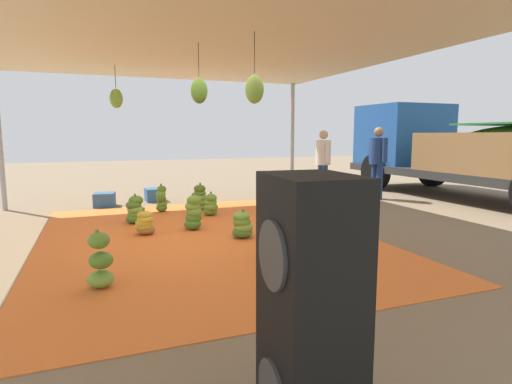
{
  "coord_description": "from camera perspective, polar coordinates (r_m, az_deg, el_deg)",
  "views": [
    {
      "loc": [
        6.05,
        -1.49,
        1.56
      ],
      "look_at": [
        0.56,
        0.62,
        0.75
      ],
      "focal_mm": 29.31,
      "sensor_mm": 36.0,
      "label": 1
    }
  ],
  "objects": [
    {
      "name": "banana_bunch_3",
      "position": [
        6.93,
        -8.55,
        -2.89
      ],
      "size": [
        0.38,
        0.38,
        0.6
      ],
      "color": "#477523",
      "rests_on": "tarp_orange"
    },
    {
      "name": "banana_bunch_9",
      "position": [
        6.33,
        -1.9,
        -4.58
      ],
      "size": [
        0.42,
        0.42,
        0.44
      ],
      "color": "#477523",
      "rests_on": "tarp_orange"
    },
    {
      "name": "cargo_truck_main",
      "position": [
        11.52,
        26.6,
        5.27
      ],
      "size": [
        6.96,
        2.43,
        2.4
      ],
      "color": "#2D2D2D",
      "rests_on": "ground"
    },
    {
      "name": "crate_0",
      "position": [
        9.67,
        -19.97,
        -0.99
      ],
      "size": [
        0.49,
        0.49,
        0.3
      ],
      "primitive_type": "cube",
      "rotation": [
        0.0,
        0.0,
        -0.14
      ],
      "color": "#335B8E",
      "rests_on": "ground"
    },
    {
      "name": "banana_bunch_7",
      "position": [
        4.59,
        -20.48,
        -8.98
      ],
      "size": [
        0.3,
        0.29,
        0.6
      ],
      "color": "#75A83D",
      "rests_on": "tarp_orange"
    },
    {
      "name": "banana_bunch_6",
      "position": [
        8.63,
        -12.77,
        -1.01
      ],
      "size": [
        0.31,
        0.29,
        0.57
      ],
      "color": "#518428",
      "rests_on": "tarp_orange"
    },
    {
      "name": "tarp_orange",
      "position": [
        6.43,
        -6.98,
        -6.21
      ],
      "size": [
        6.27,
        4.71,
        0.01
      ],
      "primitive_type": "cube",
      "color": "orange",
      "rests_on": "ground"
    },
    {
      "name": "worker_0",
      "position": [
        10.52,
        16.28,
        4.56
      ],
      "size": [
        0.63,
        0.39,
        1.73
      ],
      "color": "navy",
      "rests_on": "ground"
    },
    {
      "name": "banana_bunch_1",
      "position": [
        8.65,
        -7.64,
        -0.87
      ],
      "size": [
        0.43,
        0.41,
        0.57
      ],
      "color": "#6B9E38",
      "rests_on": "tarp_orange"
    },
    {
      "name": "banana_bunch_0",
      "position": [
        7.64,
        -16.17,
        -2.42
      ],
      "size": [
        0.4,
        0.4,
        0.52
      ],
      "color": "#477523",
      "rests_on": "tarp_orange"
    },
    {
      "name": "ground_plane",
      "position": [
        7.7,
        15.28,
        -4.12
      ],
      "size": [
        40.0,
        40.0,
        0.0
      ],
      "primitive_type": "plane",
      "color": "#7F6B51"
    },
    {
      "name": "banana_bunch_4",
      "position": [
        5.12,
        2.37,
        -7.28
      ],
      "size": [
        0.38,
        0.4,
        0.49
      ],
      "color": "#6B9E38",
      "rests_on": "tarp_orange"
    },
    {
      "name": "speaker_stack",
      "position": [
        2.13,
        7.31,
        -16.38
      ],
      "size": [
        0.53,
        0.43,
        1.38
      ],
      "color": "black",
      "rests_on": "ground"
    },
    {
      "name": "banana_bunch_10",
      "position": [
        8.08,
        -6.19,
        -1.82
      ],
      "size": [
        0.41,
        0.38,
        0.46
      ],
      "color": "#518428",
      "rests_on": "tarp_orange"
    },
    {
      "name": "worker_1",
      "position": [
        10.56,
        9.14,
        4.56
      ],
      "size": [
        0.61,
        0.37,
        1.66
      ],
      "color": "navy",
      "rests_on": "ground"
    },
    {
      "name": "banana_bunch_2",
      "position": [
        6.75,
        -14.96,
        -4.15
      ],
      "size": [
        0.39,
        0.41,
        0.43
      ],
      "color": "#996628",
      "rests_on": "tarp_orange"
    },
    {
      "name": "banana_bunch_8",
      "position": [
        8.57,
        3.52,
        -1.03
      ],
      "size": [
        0.44,
        0.44,
        0.53
      ],
      "color": "#60932D",
      "rests_on": "tarp_orange"
    },
    {
      "name": "tent_canopy",
      "position": [
        6.35,
        -8.28,
        19.22
      ],
      "size": [
        8.0,
        7.0,
        2.91
      ],
      "color": "#9EA0A5",
      "rests_on": "ground"
    },
    {
      "name": "crate_1",
      "position": [
        10.12,
        -13.75,
        -0.37
      ],
      "size": [
        0.49,
        0.4,
        0.3
      ],
      "primitive_type": "cube",
      "rotation": [
        0.0,
        0.0,
        0.04
      ],
      "color": "#335B8E",
      "rests_on": "ground"
    },
    {
      "name": "banana_bunch_5",
      "position": [
        6.6,
        2.26,
        -3.88
      ],
      "size": [
        0.29,
        0.3,
        0.5
      ],
      "color": "#477523",
      "rests_on": "tarp_orange"
    }
  ]
}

